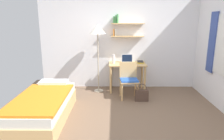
{
  "coord_description": "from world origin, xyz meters",
  "views": [
    {
      "loc": [
        -0.22,
        -3.46,
        1.83
      ],
      "look_at": [
        -0.25,
        0.51,
        0.85
      ],
      "focal_mm": 32.4,
      "sensor_mm": 36.0,
      "label": 1
    }
  ],
  "objects_px": {
    "laptop": "(127,61)",
    "handbag": "(142,95)",
    "book_stack": "(140,62)",
    "water_bottle": "(114,59)",
    "desk": "(127,69)",
    "desk_chair": "(129,78)",
    "standing_lamp": "(98,33)",
    "bed": "(44,107)"
  },
  "relations": [
    {
      "from": "laptop",
      "to": "water_bottle",
      "type": "height_order",
      "value": "water_bottle"
    },
    {
      "from": "desk_chair",
      "to": "water_bottle",
      "type": "xyz_separation_m",
      "value": [
        -0.36,
        0.5,
        0.38
      ]
    },
    {
      "from": "desk",
      "to": "standing_lamp",
      "type": "relative_size",
      "value": 0.56
    },
    {
      "from": "bed",
      "to": "standing_lamp",
      "type": "distance_m",
      "value": 2.2
    },
    {
      "from": "desk",
      "to": "laptop",
      "type": "bearing_deg",
      "value": 92.46
    },
    {
      "from": "desk",
      "to": "standing_lamp",
      "type": "height_order",
      "value": "standing_lamp"
    },
    {
      "from": "desk_chair",
      "to": "bed",
      "type": "bearing_deg",
      "value": -146.66
    },
    {
      "from": "water_bottle",
      "to": "desk",
      "type": "bearing_deg",
      "value": 2.49
    },
    {
      "from": "desk_chair",
      "to": "standing_lamp",
      "type": "height_order",
      "value": "standing_lamp"
    },
    {
      "from": "standing_lamp",
      "to": "book_stack",
      "type": "xyz_separation_m",
      "value": [
        1.1,
        0.14,
        -0.76
      ]
    },
    {
      "from": "desk",
      "to": "handbag",
      "type": "xyz_separation_m",
      "value": [
        0.3,
        -0.75,
        -0.45
      ]
    },
    {
      "from": "bed",
      "to": "laptop",
      "type": "relative_size",
      "value": 6.15
    },
    {
      "from": "bed",
      "to": "water_bottle",
      "type": "relative_size",
      "value": 7.8
    },
    {
      "from": "desk",
      "to": "standing_lamp",
      "type": "bearing_deg",
      "value": -172.87
    },
    {
      "from": "bed",
      "to": "handbag",
      "type": "xyz_separation_m",
      "value": [
        1.97,
        0.87,
        -0.09
      ]
    },
    {
      "from": "water_bottle",
      "to": "handbag",
      "type": "height_order",
      "value": "water_bottle"
    },
    {
      "from": "desk_chair",
      "to": "handbag",
      "type": "relative_size",
      "value": 2.05
    },
    {
      "from": "desk_chair",
      "to": "laptop",
      "type": "relative_size",
      "value": 2.86
    },
    {
      "from": "water_bottle",
      "to": "book_stack",
      "type": "height_order",
      "value": "water_bottle"
    },
    {
      "from": "laptop",
      "to": "book_stack",
      "type": "xyz_separation_m",
      "value": [
        0.35,
        -0.02,
        -0.03
      ]
    },
    {
      "from": "laptop",
      "to": "water_bottle",
      "type": "relative_size",
      "value": 1.27
    },
    {
      "from": "desk",
      "to": "water_bottle",
      "type": "relative_size",
      "value": 4.07
    },
    {
      "from": "book_stack",
      "to": "water_bottle",
      "type": "bearing_deg",
      "value": -175.21
    },
    {
      "from": "bed",
      "to": "desk",
      "type": "height_order",
      "value": "desk"
    },
    {
      "from": "book_stack",
      "to": "handbag",
      "type": "height_order",
      "value": "book_stack"
    },
    {
      "from": "book_stack",
      "to": "handbag",
      "type": "distance_m",
      "value": 1.01
    },
    {
      "from": "laptop",
      "to": "handbag",
      "type": "relative_size",
      "value": 0.72
    },
    {
      "from": "bed",
      "to": "laptop",
      "type": "xyz_separation_m",
      "value": [
        1.67,
        1.69,
        0.55
      ]
    },
    {
      "from": "laptop",
      "to": "handbag",
      "type": "distance_m",
      "value": 1.08
    },
    {
      "from": "standing_lamp",
      "to": "desk",
      "type": "bearing_deg",
      "value": 7.13
    },
    {
      "from": "bed",
      "to": "desk_chair",
      "type": "height_order",
      "value": "desk_chair"
    },
    {
      "from": "laptop",
      "to": "handbag",
      "type": "xyz_separation_m",
      "value": [
        0.3,
        -0.82,
        -0.65
      ]
    },
    {
      "from": "water_bottle",
      "to": "standing_lamp",
      "type": "bearing_deg",
      "value": -168.72
    },
    {
      "from": "standing_lamp",
      "to": "water_bottle",
      "type": "xyz_separation_m",
      "value": [
        0.39,
        0.08,
        -0.67
      ]
    },
    {
      "from": "laptop",
      "to": "book_stack",
      "type": "relative_size",
      "value": 1.45
    },
    {
      "from": "desk",
      "to": "book_stack",
      "type": "relative_size",
      "value": 4.64
    },
    {
      "from": "desk_chair",
      "to": "handbag",
      "type": "xyz_separation_m",
      "value": [
        0.29,
        -0.23,
        -0.33
      ]
    },
    {
      "from": "book_stack",
      "to": "bed",
      "type": "bearing_deg",
      "value": -140.43
    },
    {
      "from": "handbag",
      "to": "desk",
      "type": "bearing_deg",
      "value": 111.56
    },
    {
      "from": "desk_chair",
      "to": "water_bottle",
      "type": "distance_m",
      "value": 0.73
    },
    {
      "from": "desk",
      "to": "laptop",
      "type": "distance_m",
      "value": 0.21
    },
    {
      "from": "standing_lamp",
      "to": "book_stack",
      "type": "relative_size",
      "value": 8.34
    }
  ]
}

